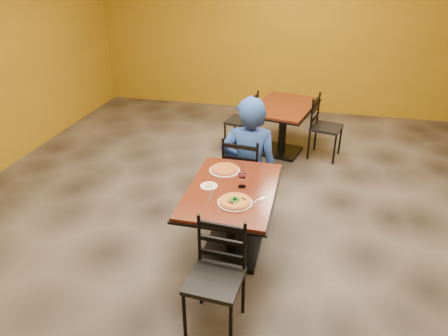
% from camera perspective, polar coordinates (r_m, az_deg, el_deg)
% --- Properties ---
extents(floor, '(7.00, 8.00, 0.01)m').
position_cam_1_polar(floor, '(4.68, 2.30, -7.78)').
color(floor, black).
rests_on(floor, ground).
extents(wall_back, '(7.00, 0.01, 3.00)m').
position_cam_1_polar(wall_back, '(7.89, 8.36, 18.35)').
color(wall_back, '#A97412').
rests_on(wall_back, ground).
extents(table_main, '(0.83, 1.23, 0.75)m').
position_cam_1_polar(table_main, '(3.97, 1.07, -5.25)').
color(table_main, '#56180D').
rests_on(table_main, floor).
extents(table_second, '(1.05, 1.34, 0.75)m').
position_cam_1_polar(table_second, '(6.18, 8.15, 6.81)').
color(table_second, '#56180D').
rests_on(table_second, floor).
extents(chair_main_near, '(0.44, 0.44, 0.91)m').
position_cam_1_polar(chair_main_near, '(3.30, -1.32, -15.28)').
color(chair_main_near, black).
rests_on(chair_main_near, floor).
extents(chair_main_far, '(0.47, 0.47, 0.94)m').
position_cam_1_polar(chair_main_far, '(4.75, 2.83, -0.59)').
color(chair_main_far, black).
rests_on(chair_main_far, floor).
extents(chair_second_left, '(0.48, 0.48, 0.90)m').
position_cam_1_polar(chair_second_left, '(6.30, 2.37, 6.43)').
color(chair_second_left, black).
rests_on(chair_second_left, floor).
extents(chair_second_right, '(0.49, 0.49, 0.91)m').
position_cam_1_polar(chair_second_right, '(6.21, 13.89, 5.37)').
color(chair_second_right, black).
rests_on(chair_second_right, floor).
extents(diner, '(0.71, 0.51, 1.37)m').
position_cam_1_polar(diner, '(4.68, 3.48, 1.85)').
color(diner, navy).
rests_on(diner, floor).
extents(plate_main, '(0.31, 0.31, 0.01)m').
position_cam_1_polar(plate_main, '(3.65, 1.51, -4.76)').
color(plate_main, white).
rests_on(plate_main, table_main).
extents(pizza_main, '(0.28, 0.28, 0.02)m').
position_cam_1_polar(pizza_main, '(3.64, 1.52, -4.54)').
color(pizza_main, maroon).
rests_on(pizza_main, plate_main).
extents(plate_far, '(0.31, 0.31, 0.01)m').
position_cam_1_polar(plate_far, '(4.17, 0.09, -0.32)').
color(plate_far, white).
rests_on(plate_far, table_main).
extents(pizza_far, '(0.28, 0.28, 0.02)m').
position_cam_1_polar(pizza_far, '(4.17, 0.09, -0.12)').
color(pizza_far, orange).
rests_on(pizza_far, plate_far).
extents(side_plate, '(0.16, 0.16, 0.01)m').
position_cam_1_polar(side_plate, '(3.90, -2.10, -2.50)').
color(side_plate, white).
rests_on(side_plate, table_main).
extents(dip, '(0.09, 0.09, 0.01)m').
position_cam_1_polar(dip, '(3.89, -2.10, -2.39)').
color(dip, tan).
rests_on(dip, side_plate).
extents(wine_glass, '(0.08, 0.08, 0.18)m').
position_cam_1_polar(wine_glass, '(3.85, 2.50, -1.42)').
color(wine_glass, white).
rests_on(wine_glass, table_main).
extents(fork, '(0.02, 0.19, 0.00)m').
position_cam_1_polar(fork, '(3.75, -1.81, -3.82)').
color(fork, silver).
rests_on(fork, table_main).
extents(knife, '(0.14, 0.18, 0.00)m').
position_cam_1_polar(knife, '(3.68, 4.47, -4.53)').
color(knife, silver).
rests_on(knife, table_main).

